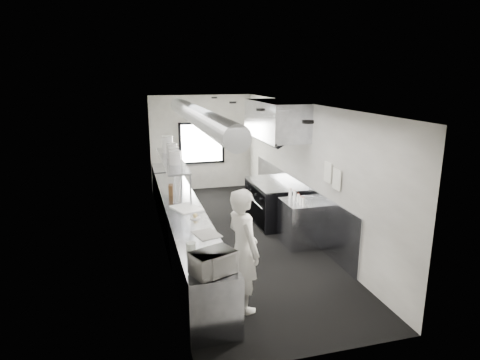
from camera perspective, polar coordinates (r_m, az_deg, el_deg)
floor at (r=8.92m, az=-0.59°, el=-7.82°), size 3.00×8.00×0.01m
ceiling at (r=8.28m, az=-0.64°, el=10.42°), size 3.00×8.00×0.01m
wall_back at (r=12.33m, az=-5.33°, el=5.13°), size 3.00×0.02×2.80m
wall_front at (r=4.92m, az=11.40°, el=-9.57°), size 3.00×0.02×2.80m
wall_left at (r=8.26m, az=-10.74°, el=0.31°), size 0.02×8.00×2.80m
wall_right at (r=8.98m, az=8.69°, el=1.53°), size 0.02×8.00×2.80m
wall_cladding at (r=9.46m, az=7.66°, el=-3.11°), size 0.03×5.50×1.10m
hvac_duct at (r=8.55m, az=-5.92°, el=8.79°), size 0.40×6.40×0.40m
service_window at (r=12.30m, az=-5.30°, el=5.10°), size 1.36×0.05×1.25m
exhaust_hood at (r=9.31m, az=4.88°, el=8.28°), size 0.81×2.20×0.88m
prep_counter at (r=8.10m, az=-7.64°, el=-6.90°), size 0.70×6.00×0.90m
pass_shelf at (r=9.22m, az=-9.38°, el=2.70°), size 0.45×3.00×0.68m
range at (r=9.68m, az=4.31°, el=-3.10°), size 0.88×1.60×0.94m
bottle_station at (r=8.50m, az=8.18°, el=-5.88°), size 0.65×0.80×0.90m
far_work_table at (r=11.61m, az=-10.12°, el=-0.42°), size 0.70×1.20×0.90m
notice_sheet_a at (r=7.87m, az=12.05°, el=1.05°), size 0.02×0.28×0.38m
notice_sheet_b at (r=7.58m, az=13.23°, el=0.09°), size 0.02×0.28×0.38m
line_cook at (r=6.03m, az=0.45°, el=-9.65°), size 0.60×0.76×1.84m
microwave at (r=5.36m, az=-3.77°, el=-11.31°), size 0.61×0.54×0.30m
deli_tub_a at (r=5.75m, az=-6.19°, el=-10.60°), size 0.16×0.16×0.10m
deli_tub_b at (r=6.11m, az=-6.79°, el=-9.05°), size 0.19×0.19×0.10m
newspaper at (r=6.65m, az=-4.63°, el=-7.45°), size 0.46×0.52×0.01m
small_plate at (r=7.36m, az=-6.20°, el=-5.26°), size 0.20×0.20×0.02m
pastry at (r=7.35m, az=-6.21°, el=-4.90°), size 0.08×0.08×0.08m
cutting_board at (r=7.92m, az=-7.41°, el=-3.86°), size 0.63×0.71×0.02m
knife_block at (r=8.84m, az=-9.53°, el=-1.32°), size 0.12×0.21×0.22m
plate_stack_a at (r=8.60m, az=-9.00°, el=3.07°), size 0.32×0.32×0.28m
plate_stack_b at (r=8.95m, az=-9.15°, el=3.55°), size 0.28×0.28×0.30m
plate_stack_c at (r=9.27m, az=-9.39°, el=4.02°), size 0.27×0.27×0.33m
plate_stack_d at (r=9.93m, az=-9.99°, el=4.88°), size 0.33×0.33×0.40m
squeeze_bottle_a at (r=8.04m, az=8.77°, el=-3.06°), size 0.07×0.07×0.17m
squeeze_bottle_b at (r=8.13m, az=8.39°, el=-2.87°), size 0.07×0.07×0.17m
squeeze_bottle_c at (r=8.30m, az=8.03°, el=-2.50°), size 0.07×0.07×0.17m
squeeze_bottle_d at (r=8.42m, az=7.55°, el=-2.12°), size 0.08×0.08×0.20m
squeeze_bottle_e at (r=8.57m, az=6.96°, el=-1.82°), size 0.08×0.08×0.20m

